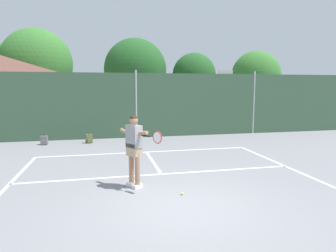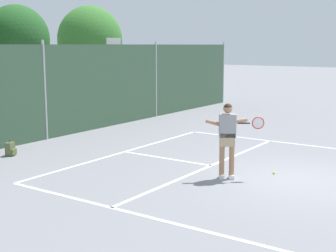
{
  "view_description": "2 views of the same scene",
  "coord_description": "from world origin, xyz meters",
  "px_view_note": "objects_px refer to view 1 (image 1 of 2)",
  "views": [
    {
      "loc": [
        -1.6,
        -5.66,
        2.54
      ],
      "look_at": [
        0.9,
        5.63,
        1.0
      ],
      "focal_mm": 31.04,
      "sensor_mm": 36.0,
      "label": 1
    },
    {
      "loc": [
        -11.02,
        -3.65,
        3.24
      ],
      "look_at": [
        0.86,
        4.48,
        0.78
      ],
      "focal_mm": 50.91,
      "sensor_mm": 36.0,
      "label": 2
    }
  ],
  "objects_px": {
    "basketball_hoop": "(225,91)",
    "backpack_grey": "(44,141)",
    "tennis_ball": "(182,194)",
    "backpack_olive": "(89,139)",
    "tennis_player": "(134,144)"
  },
  "relations": [
    {
      "from": "basketball_hoop",
      "to": "backpack_grey",
      "type": "relative_size",
      "value": 7.67
    },
    {
      "from": "tennis_ball",
      "to": "backpack_olive",
      "type": "bearing_deg",
      "value": 108.85
    },
    {
      "from": "basketball_hoop",
      "to": "tennis_player",
      "type": "xyz_separation_m",
      "value": [
        -6.37,
        -9.1,
        -1.2
      ]
    },
    {
      "from": "basketball_hoop",
      "to": "backpack_olive",
      "type": "distance_m",
      "value": 8.51
    },
    {
      "from": "basketball_hoop",
      "to": "tennis_ball",
      "type": "xyz_separation_m",
      "value": [
        -5.33,
        -9.9,
        -2.28
      ]
    },
    {
      "from": "tennis_player",
      "to": "backpack_grey",
      "type": "relative_size",
      "value": 4.01
    },
    {
      "from": "basketball_hoop",
      "to": "backpack_grey",
      "type": "distance_m",
      "value": 10.32
    },
    {
      "from": "backpack_olive",
      "to": "tennis_player",
      "type": "bearing_deg",
      "value": -77.43
    },
    {
      "from": "tennis_player",
      "to": "backpack_grey",
      "type": "height_order",
      "value": "tennis_player"
    },
    {
      "from": "basketball_hoop",
      "to": "tennis_player",
      "type": "relative_size",
      "value": 1.91
    },
    {
      "from": "basketball_hoop",
      "to": "backpack_grey",
      "type": "xyz_separation_m",
      "value": [
        -9.73,
        -2.68,
        -2.12
      ]
    },
    {
      "from": "basketball_hoop",
      "to": "backpack_olive",
      "type": "bearing_deg",
      "value": -161.05
    },
    {
      "from": "backpack_grey",
      "to": "backpack_olive",
      "type": "bearing_deg",
      "value": 0.09
    },
    {
      "from": "backpack_grey",
      "to": "backpack_olive",
      "type": "height_order",
      "value": "same"
    },
    {
      "from": "tennis_ball",
      "to": "basketball_hoop",
      "type": "bearing_deg",
      "value": 61.7
    }
  ]
}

